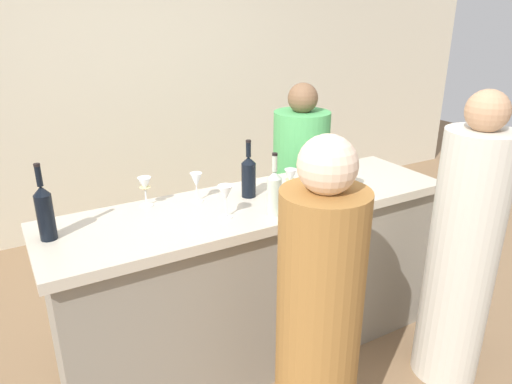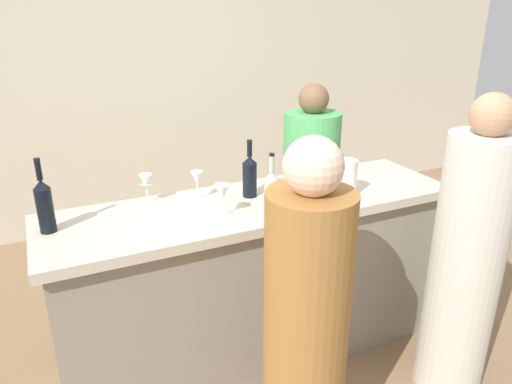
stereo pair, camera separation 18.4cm
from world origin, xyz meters
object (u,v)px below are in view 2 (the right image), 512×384
(wine_glass_near_left, at_px, (222,193))
(wine_glass_near_center, at_px, (291,179))
(wine_bottle_center_near_black, at_px, (249,175))
(wine_bottle_leftmost_near_black, at_px, (44,205))
(person_left_guest, at_px, (466,264))
(person_right_guest, at_px, (309,196))
(wine_glass_near_right, at_px, (197,180))
(wine_bottle_second_left_clear_pale, at_px, (271,192))
(water_pitcher, at_px, (346,177))
(person_center_guest, at_px, (306,326))
(wine_glass_far_left, at_px, (146,183))

(wine_glass_near_left, xyz_separation_m, wine_glass_near_center, (0.41, 0.07, -0.01))
(wine_bottle_center_near_black, bearing_deg, wine_bottle_leftmost_near_black, -179.49)
(person_left_guest, distance_m, person_right_guest, 1.25)
(wine_glass_near_right, height_order, person_right_guest, person_right_guest)
(wine_bottle_second_left_clear_pale, relative_size, wine_glass_near_center, 2.00)
(water_pitcher, height_order, person_center_guest, person_center_guest)
(wine_glass_near_left, bearing_deg, person_center_guest, -77.91)
(person_left_guest, bearing_deg, wine_bottle_leftmost_near_black, 53.02)
(wine_glass_near_center, xyz_separation_m, water_pitcher, (0.29, -0.07, -0.01))
(wine_bottle_second_left_clear_pale, xyz_separation_m, wine_bottle_center_near_black, (0.00, 0.27, -0.00))
(wine_bottle_leftmost_near_black, distance_m, wine_bottle_center_near_black, 0.99)
(wine_glass_near_right, relative_size, person_left_guest, 0.10)
(wine_glass_near_right, distance_m, water_pitcher, 0.79)
(wine_bottle_center_near_black, distance_m, wine_glass_near_center, 0.22)
(wine_bottle_center_near_black, height_order, person_left_guest, person_left_guest)
(water_pitcher, xyz_separation_m, person_center_guest, (-0.58, -0.58, -0.37))
(wine_glass_near_left, bearing_deg, water_pitcher, -0.70)
(person_center_guest, bearing_deg, water_pitcher, -46.11)
(water_pitcher, bearing_deg, wine_glass_far_left, 161.33)
(wine_bottle_second_left_clear_pale, distance_m, water_pitcher, 0.49)
(wine_bottle_second_left_clear_pale, distance_m, wine_glass_near_center, 0.24)
(wine_bottle_leftmost_near_black, distance_m, wine_glass_near_right, 0.73)
(wine_glass_far_left, bearing_deg, wine_glass_near_left, -48.64)
(wine_bottle_center_near_black, xyz_separation_m, wine_glass_far_left, (-0.51, 0.14, -0.01))
(wine_bottle_leftmost_near_black, height_order, person_right_guest, person_right_guest)
(wine_bottle_second_left_clear_pale, xyz_separation_m, wine_glass_near_left, (-0.22, 0.08, 0.00))
(wine_bottle_leftmost_near_black, relative_size, wine_bottle_second_left_clear_pale, 1.11)
(person_center_guest, bearing_deg, wine_glass_near_center, -24.77)
(wine_bottle_leftmost_near_black, relative_size, wine_glass_near_left, 2.11)
(wine_glass_near_center, bearing_deg, person_right_guest, 51.16)
(wine_bottle_second_left_clear_pale, height_order, water_pitcher, wine_bottle_second_left_clear_pale)
(person_left_guest, relative_size, person_center_guest, 1.05)
(wine_glass_near_center, height_order, person_left_guest, person_left_guest)
(wine_glass_far_left, bearing_deg, person_center_guest, -65.69)
(wine_glass_near_right, bearing_deg, wine_bottle_leftmost_near_black, -173.62)
(wine_bottle_center_near_black, xyz_separation_m, wine_glass_near_center, (0.19, -0.12, -0.01))
(wine_glass_near_left, bearing_deg, wine_bottle_leftmost_near_black, 167.05)
(wine_bottle_center_near_black, distance_m, wine_glass_far_left, 0.53)
(wine_bottle_second_left_clear_pale, xyz_separation_m, water_pitcher, (0.48, 0.07, -0.02))
(person_right_guest, bearing_deg, wine_glass_near_left, -60.84)
(wine_glass_far_left, distance_m, person_left_guest, 1.64)
(wine_bottle_leftmost_near_black, xyz_separation_m, person_center_guest, (0.89, -0.76, -0.41))
(wine_glass_near_left, bearing_deg, wine_bottle_center_near_black, 39.73)
(wine_glass_near_left, xyz_separation_m, wine_glass_far_left, (-0.29, 0.32, -0.01))
(wine_bottle_leftmost_near_black, distance_m, person_right_guest, 1.82)
(wine_glass_far_left, height_order, water_pitcher, water_pitcher)
(wine_bottle_center_near_black, bearing_deg, person_left_guest, -40.80)
(person_left_guest, bearing_deg, wine_bottle_center_near_black, 33.60)
(wine_glass_near_center, xyz_separation_m, person_right_guest, (0.51, 0.64, -0.41))
(wine_bottle_leftmost_near_black, xyz_separation_m, wine_bottle_second_left_clear_pale, (0.98, -0.26, -0.01))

